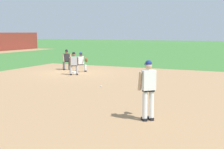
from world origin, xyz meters
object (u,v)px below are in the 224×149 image
(baseball, at_px, (101,86))
(first_baseman, at_px, (81,61))
(umpire, at_px, (67,59))
(first_base_bag, at_px, (73,72))
(pitcher, at_px, (148,86))
(baserunner, at_px, (74,63))

(baseball, distance_m, first_baseman, 6.05)
(first_baseman, height_order, umpire, umpire)
(first_base_bag, relative_size, first_baseman, 0.28)
(first_base_bag, distance_m, first_baseman, 0.98)
(baseball, height_order, pitcher, pitcher)
(first_base_bag, height_order, first_baseman, first_baseman)
(baserunner, height_order, umpire, same)
(first_baseman, xyz_separation_m, umpire, (0.62, 1.58, 0.06))
(baseball, height_order, baserunner, baserunner)
(first_base_bag, relative_size, pitcher, 0.20)
(pitcher, relative_size, first_baseman, 1.39)
(pitcher, xyz_separation_m, baserunner, (7.77, 7.44, -0.27))
(baseball, distance_m, baserunner, 4.73)
(umpire, bearing_deg, baserunner, -138.06)
(pitcher, distance_m, baserunner, 10.76)
(first_base_bag, relative_size, umpire, 0.26)
(first_base_bag, bearing_deg, baserunner, -145.90)
(pitcher, xyz_separation_m, first_baseman, (9.29, 7.78, -0.33))
(first_base_bag, height_order, baseball, first_base_bag)
(baseball, height_order, umpire, umpire)
(baseball, bearing_deg, umpire, 45.75)
(first_baseman, relative_size, umpire, 0.92)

